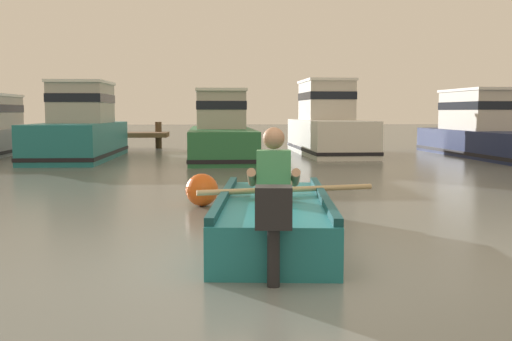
% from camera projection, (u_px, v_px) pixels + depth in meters
% --- Properties ---
extents(ground_plane, '(120.00, 120.00, 0.00)m').
position_uv_depth(ground_plane, '(283.00, 279.00, 4.95)').
color(ground_plane, slate).
extents(rowboat_with_person, '(1.97, 3.73, 1.19)m').
position_uv_depth(rowboat_with_person, '(274.00, 216.00, 6.41)').
color(rowboat_with_person, '#1E727A').
rests_on(rowboat_with_person, ground).
extents(moored_boat_teal, '(2.04, 5.54, 2.22)m').
position_uv_depth(moored_boat_teal, '(80.00, 130.00, 17.53)').
color(moored_boat_teal, '#1E727A').
rests_on(moored_boat_teal, ground).
extents(moored_boat_green, '(1.85, 6.52, 2.00)m').
position_uv_depth(moored_boat_green, '(221.00, 132.00, 17.94)').
color(moored_boat_green, '#287042').
rests_on(moored_boat_green, ground).
extents(moored_boat_white, '(1.94, 5.77, 2.37)m').
position_uv_depth(moored_boat_white, '(328.00, 126.00, 19.53)').
color(moored_boat_white, white).
rests_on(moored_boat_white, ground).
extents(moored_boat_navy, '(2.06, 6.77, 2.04)m').
position_uv_depth(moored_boat_navy, '(484.00, 132.00, 18.46)').
color(moored_boat_navy, '#19234C').
rests_on(moored_boat_navy, ground).
extents(mooring_buoy, '(0.47, 0.47, 0.47)m').
position_uv_depth(mooring_buoy, '(202.00, 190.00, 8.75)').
color(mooring_buoy, '#E55919').
rests_on(mooring_buoy, ground).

